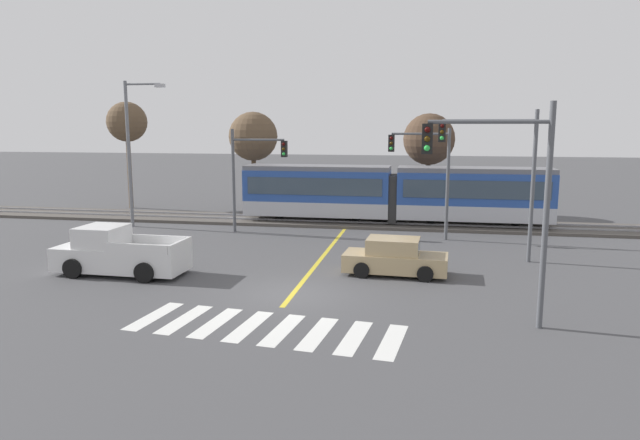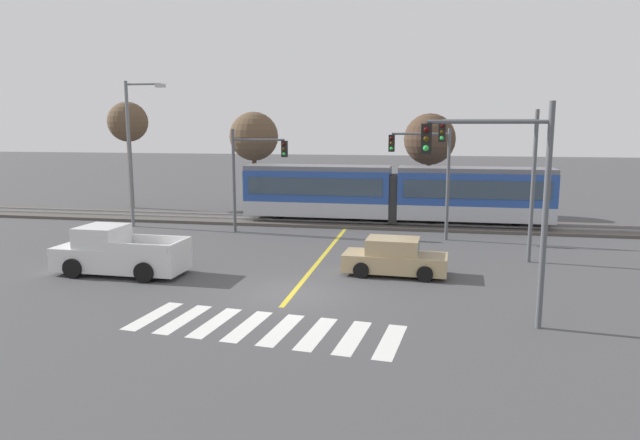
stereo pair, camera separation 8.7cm
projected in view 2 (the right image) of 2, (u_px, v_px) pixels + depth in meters
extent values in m
plane|color=#474749|center=(292.00, 294.00, 20.72)|extent=(200.00, 200.00, 0.00)
cube|color=#4C4742|center=(350.00, 222.00, 35.65)|extent=(120.00, 4.00, 0.18)
cube|color=#939399|center=(348.00, 222.00, 34.93)|extent=(120.00, 0.08, 0.10)
cube|color=#939399|center=(351.00, 218.00, 36.32)|extent=(120.00, 0.08, 0.10)
cube|color=#B7BAC1|center=(318.00, 207.00, 35.87)|extent=(9.00, 2.60, 0.90)
cube|color=#284C9E|center=(318.00, 185.00, 35.65)|extent=(9.00, 2.60, 1.90)
cube|color=#384756|center=(314.00, 187.00, 34.36)|extent=(8.28, 0.04, 1.04)
cube|color=slate|center=(318.00, 168.00, 35.47)|extent=(9.00, 2.39, 0.28)
cylinder|color=black|center=(357.00, 215.00, 35.49)|extent=(0.70, 0.20, 0.70)
cylinder|color=black|center=(280.00, 213.00, 36.40)|extent=(0.70, 0.20, 0.70)
cube|color=#B7BAC1|center=(473.00, 211.00, 34.13)|extent=(9.00, 2.60, 0.90)
cube|color=#284C9E|center=(475.00, 188.00, 33.90)|extent=(9.00, 2.60, 1.90)
cube|color=#384756|center=(476.00, 190.00, 32.61)|extent=(8.28, 0.04, 1.04)
cube|color=slate|center=(475.00, 170.00, 33.72)|extent=(9.00, 2.39, 0.28)
cylinder|color=black|center=(516.00, 220.00, 33.74)|extent=(0.70, 0.20, 0.70)
cylinder|color=black|center=(431.00, 218.00, 34.66)|extent=(0.70, 0.20, 0.70)
cube|color=#2D2D2D|center=(394.00, 198.00, 34.89)|extent=(0.50, 2.34, 2.80)
cube|color=silver|center=(153.00, 316.00, 18.35)|extent=(0.85, 2.84, 0.01)
cube|color=silver|center=(184.00, 319.00, 18.03)|extent=(0.85, 2.84, 0.01)
cube|color=silver|center=(215.00, 322.00, 17.72)|extent=(0.85, 2.84, 0.01)
cube|color=silver|center=(248.00, 326.00, 17.41)|extent=(0.85, 2.84, 0.01)
cube|color=silver|center=(281.00, 330.00, 17.09)|extent=(0.85, 2.84, 0.01)
cube|color=silver|center=(316.00, 334.00, 16.78)|extent=(0.85, 2.84, 0.01)
cube|color=silver|center=(353.00, 337.00, 16.46)|extent=(0.85, 2.84, 0.01)
cube|color=silver|center=(390.00, 342.00, 16.15)|extent=(0.85, 2.84, 0.01)
cube|color=gold|center=(322.00, 258.00, 26.46)|extent=(0.20, 15.00, 0.01)
cube|color=tan|center=(395.00, 262.00, 23.36)|extent=(4.28, 1.91, 0.72)
cube|color=tan|center=(393.00, 246.00, 23.27)|extent=(2.18, 1.63, 0.64)
cube|color=#384756|center=(418.00, 247.00, 23.04)|extent=(0.17, 1.43, 0.52)
cube|color=#384756|center=(395.00, 242.00, 24.02)|extent=(1.78, 0.13, 0.48)
cylinder|color=black|center=(427.00, 264.00, 23.92)|extent=(0.65, 0.25, 0.64)
cylinder|color=black|center=(425.00, 274.00, 22.29)|extent=(0.65, 0.25, 0.64)
cylinder|color=black|center=(368.00, 261.00, 24.50)|extent=(0.65, 0.25, 0.64)
cylinder|color=black|center=(361.00, 270.00, 22.87)|extent=(0.65, 0.25, 0.64)
cube|color=silver|center=(121.00, 258.00, 23.46)|extent=(5.44, 2.07, 0.96)
cube|color=silver|center=(102.00, 236.00, 23.48)|extent=(1.74, 1.87, 0.84)
cube|color=#384756|center=(86.00, 235.00, 23.63)|extent=(0.13, 1.69, 0.66)
cube|color=silver|center=(136.00, 248.00, 22.21)|extent=(2.70, 0.18, 0.36)
cube|color=silver|center=(158.00, 239.00, 23.99)|extent=(2.70, 0.18, 0.36)
cube|color=silver|center=(180.00, 245.00, 22.81)|extent=(0.16, 1.96, 0.36)
cylinder|color=black|center=(73.00, 268.00, 22.87)|extent=(0.81, 0.30, 0.80)
cylinder|color=black|center=(101.00, 257.00, 24.77)|extent=(0.81, 0.30, 0.80)
cylinder|color=black|center=(144.00, 272.00, 22.24)|extent=(0.81, 0.30, 0.80)
cylinder|color=black|center=(168.00, 261.00, 24.13)|extent=(0.81, 0.30, 0.80)
cylinder|color=#515459|center=(545.00, 218.00, 16.70)|extent=(0.18, 0.18, 6.75)
cylinder|color=#515459|center=(488.00, 122.00, 16.57)|extent=(3.50, 0.12, 0.12)
cube|color=black|center=(426.00, 139.00, 16.98)|extent=(0.32, 0.28, 0.90)
sphere|color=#360605|center=(427.00, 130.00, 16.79)|extent=(0.18, 0.18, 0.18)
sphere|color=#3A2706|center=(426.00, 139.00, 16.83)|extent=(0.18, 0.18, 0.18)
sphere|color=green|center=(426.00, 148.00, 16.87)|extent=(0.18, 0.18, 0.18)
cylinder|color=#515459|center=(234.00, 181.00, 32.52)|extent=(0.18, 0.18, 5.88)
cylinder|color=#515459|center=(258.00, 140.00, 31.86)|extent=(3.00, 0.12, 0.12)
cube|color=black|center=(285.00, 149.00, 31.67)|extent=(0.32, 0.28, 0.90)
sphere|color=#360605|center=(284.00, 144.00, 31.48)|extent=(0.18, 0.18, 0.18)
sphere|color=#3A2706|center=(284.00, 149.00, 31.52)|extent=(0.18, 0.18, 0.18)
sphere|color=green|center=(284.00, 154.00, 31.57)|extent=(0.18, 0.18, 0.18)
cylinder|color=#515459|center=(448.00, 185.00, 30.11)|extent=(0.18, 0.18, 5.94)
cylinder|color=#515459|center=(421.00, 134.00, 29.95)|extent=(3.00, 0.12, 0.12)
cube|color=black|center=(392.00, 143.00, 30.31)|extent=(0.32, 0.28, 0.90)
sphere|color=#360605|center=(392.00, 138.00, 30.12)|extent=(0.18, 0.18, 0.18)
sphere|color=#3A2706|center=(391.00, 143.00, 30.17)|extent=(0.18, 0.18, 0.18)
sphere|color=green|center=(391.00, 148.00, 30.21)|extent=(0.18, 0.18, 0.18)
cylinder|color=#515459|center=(533.00, 187.00, 25.07)|extent=(0.18, 0.18, 6.76)
cylinder|color=#515459|center=(489.00, 120.00, 24.96)|extent=(4.00, 0.12, 0.12)
cube|color=black|center=(442.00, 132.00, 25.41)|extent=(0.32, 0.28, 0.90)
sphere|color=#360605|center=(442.00, 126.00, 25.22)|extent=(0.18, 0.18, 0.18)
sphere|color=#3A2706|center=(442.00, 132.00, 25.27)|extent=(0.18, 0.18, 0.18)
sphere|color=green|center=(442.00, 138.00, 25.31)|extent=(0.18, 0.18, 0.18)
cylinder|color=slate|center=(130.00, 155.00, 34.00)|extent=(0.20, 0.20, 8.65)
cylinder|color=slate|center=(143.00, 84.00, 33.13)|extent=(2.18, 0.12, 0.12)
cube|color=#B2B2B7|center=(160.00, 86.00, 32.95)|extent=(0.56, 0.28, 0.20)
cylinder|color=brown|center=(130.00, 169.00, 42.05)|extent=(0.32, 0.32, 5.76)
sphere|color=brown|center=(128.00, 122.00, 41.48)|extent=(2.89, 2.89, 2.89)
cylinder|color=brown|center=(255.00, 179.00, 40.84)|extent=(0.32, 0.32, 4.62)
sphere|color=brown|center=(254.00, 136.00, 40.35)|extent=(3.45, 3.45, 3.45)
cylinder|color=brown|center=(428.00, 182.00, 39.38)|extent=(0.32, 0.32, 4.44)
sphere|color=#4C3828|center=(430.00, 139.00, 38.90)|extent=(3.51, 3.51, 3.51)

